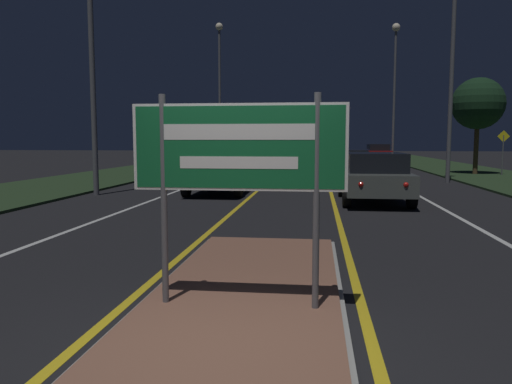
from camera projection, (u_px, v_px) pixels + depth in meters
The scene contains 24 objects.
ground_plane at pixel (221, 354), 4.33m from camera, with size 160.00×160.00×0.00m, color black.
median_island at pixel (239, 310), 5.33m from camera, with size 2.27×7.41×0.10m.
verge_left at pixel (111, 176), 25.20m from camera, with size 5.00×100.00×0.08m.
verge_right at pixel (506, 179), 22.93m from camera, with size 5.00×100.00×0.08m.
centre_line_yellow_left at pixel (280, 171), 29.17m from camera, with size 0.12×70.00×0.01m.
centre_line_yellow_right at pixel (325, 172), 28.85m from camera, with size 0.12×70.00×0.01m.
lane_line_white_left at pixel (231, 171), 29.51m from camera, with size 0.12×70.00×0.01m.
lane_line_white_right at pixel (376, 172), 28.51m from camera, with size 0.12×70.00×0.01m.
edge_line_white_left at pixel (182, 171), 29.87m from camera, with size 0.10×70.00×0.01m.
edge_line_white_right at pixel (430, 173), 28.15m from camera, with size 0.10×70.00×0.01m.
highway_sign at pixel (239, 156), 5.15m from camera, with size 2.24×0.07×2.23m.
streetlight_left_near at pixel (90, 1), 16.15m from camera, with size 0.59×0.59×9.34m.
streetlight_left_far at pixel (220, 72), 38.09m from camera, with size 0.57×0.57×10.66m.
streetlight_right_near at pixel (453, 45), 20.94m from camera, with size 0.55×0.55×8.80m.
streetlight_right_far at pixel (395, 70), 37.10m from camera, with size 0.60×0.60×10.41m.
car_receding_0 at pixel (374, 176), 14.78m from camera, with size 1.96×4.38×1.47m.
car_receding_1 at pixel (350, 162), 25.63m from camera, with size 1.89×4.44×1.34m.
car_receding_2 at pixel (378, 153), 39.03m from camera, with size 1.88×4.46×1.52m.
car_receding_3 at pixel (336, 151), 51.50m from camera, with size 1.87×4.42×1.37m.
car_approaching_0 at pixel (220, 171), 17.34m from camera, with size 1.94×4.14×1.44m.
car_approaching_1 at pixel (210, 158), 29.82m from camera, with size 1.99×4.23×1.46m.
car_approaching_2 at pixel (272, 153), 40.88m from camera, with size 1.87×4.66×1.48m.
warning_sign at pixel (503, 148), 25.16m from camera, with size 0.60×0.06×2.25m.
roadside_palm_right at pixel (478, 104), 25.68m from camera, with size 2.66×2.66×4.96m.
Camera 1 is at (0.80, -4.09, 1.85)m, focal length 35.00 mm.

